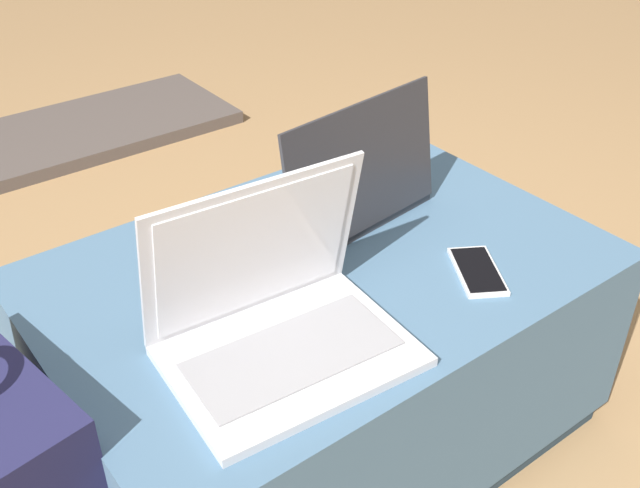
% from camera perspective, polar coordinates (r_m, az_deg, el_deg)
% --- Properties ---
extents(ground_plane, '(14.00, 14.00, 0.00)m').
position_cam_1_polar(ground_plane, '(1.61, 0.16, -13.92)').
color(ground_plane, tan).
extents(ottoman, '(0.99, 0.67, 0.42)m').
position_cam_1_polar(ottoman, '(1.46, 0.17, -8.25)').
color(ottoman, '#2A3D4E').
rests_on(ottoman, ground_plane).
extents(laptop_near, '(0.37, 0.29, 0.27)m').
position_cam_1_polar(laptop_near, '(1.12, -3.24, -5.73)').
color(laptop_near, silver).
rests_on(laptop_near, ottoman).
extents(laptop_far, '(0.39, 0.28, 0.25)m').
position_cam_1_polar(laptop_far, '(1.44, 1.28, 3.87)').
color(laptop_far, '#333338').
rests_on(laptop_far, ottoman).
extents(cell_phone, '(0.13, 0.16, 0.01)m').
position_cam_1_polar(cell_phone, '(1.33, 11.90, -2.02)').
color(cell_phone, white).
rests_on(cell_phone, ottoman).
extents(fireplace_hearth, '(1.40, 0.50, 0.04)m').
position_cam_1_polar(fireplace_hearth, '(2.86, -20.67, 7.22)').
color(fireplace_hearth, '#564C47').
rests_on(fireplace_hearth, ground_plane).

